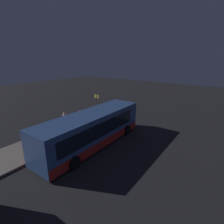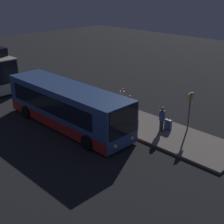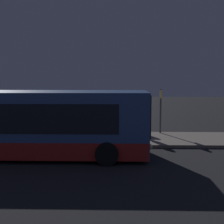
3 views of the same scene
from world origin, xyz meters
name	(u,v)px [view 2 (image 2 of 3)]	position (x,y,z in m)	size (l,w,h in m)	color
ground	(72,126)	(0.00, 0.00, 0.00)	(80.00, 80.00, 0.00)	#232326
platform	(108,112)	(0.00, 3.40, 0.08)	(20.00, 3.60, 0.15)	slate
bus_lead	(67,106)	(-0.39, -0.07, 1.38)	(10.48, 2.88, 2.79)	#33518C
passenger_boarding	(162,118)	(4.93, 3.44, 1.05)	(0.40, 0.40, 1.66)	#2D2D33
passenger_waiting	(130,105)	(1.93, 3.70, 1.03)	(0.58, 0.62, 1.64)	#4C476B
passenger_with_bags	(122,98)	(0.50, 4.48, 1.06)	(0.43, 0.58, 1.68)	#6B604C
suitcase	(168,125)	(5.10, 3.94, 0.49)	(0.46, 0.23, 0.92)	#334C7F
sign_post	(190,106)	(6.00, 4.89, 1.76)	(0.10, 0.68, 2.55)	#4C4C51
trash_bin	(135,124)	(3.51, 2.50, 0.48)	(0.44, 0.44, 0.65)	#3F3F44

